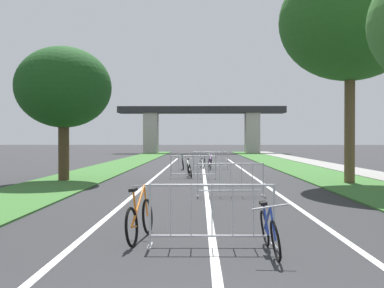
% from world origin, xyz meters
% --- Properties ---
extents(grass_verge_left, '(3.15, 68.51, 0.05)m').
position_xyz_m(grass_verge_left, '(-5.85, 28.02, 0.03)').
color(grass_verge_left, '#386B2D').
rests_on(grass_verge_left, ground).
extents(grass_verge_right, '(3.15, 68.51, 0.05)m').
position_xyz_m(grass_verge_right, '(5.85, 28.02, 0.03)').
color(grass_verge_right, '#386B2D').
rests_on(grass_verge_right, ground).
extents(sidewalk_path_right, '(2.08, 68.51, 0.08)m').
position_xyz_m(sidewalk_path_right, '(8.47, 28.02, 0.04)').
color(sidewalk_path_right, gray).
rests_on(sidewalk_path_right, ground).
extents(lane_stripe_center, '(0.14, 39.63, 0.01)m').
position_xyz_m(lane_stripe_center, '(0.00, 19.82, 0.00)').
color(lane_stripe_center, silver).
rests_on(lane_stripe_center, ground).
extents(lane_stripe_right_lane, '(0.14, 39.63, 0.01)m').
position_xyz_m(lane_stripe_right_lane, '(2.35, 19.82, 0.00)').
color(lane_stripe_right_lane, silver).
rests_on(lane_stripe_right_lane, ground).
extents(lane_stripe_left_lane, '(0.14, 39.63, 0.01)m').
position_xyz_m(lane_stripe_left_lane, '(-2.35, 19.82, 0.00)').
color(lane_stripe_left_lane, silver).
rests_on(lane_stripe_left_lane, ground).
extents(overpass_bridge, '(21.89, 2.86, 6.12)m').
position_xyz_m(overpass_bridge, '(0.00, 56.62, 4.27)').
color(overpass_bridge, '#2D2D30').
rests_on(overpass_bridge, ground).
extents(tree_left_oak_mid, '(4.09, 4.09, 5.78)m').
position_xyz_m(tree_left_oak_mid, '(-6.08, 16.24, 4.02)').
color(tree_left_oak_mid, '#4C3823').
rests_on(tree_left_oak_mid, ground).
extents(tree_right_cypress_far, '(5.66, 5.66, 8.99)m').
position_xyz_m(tree_right_cypress_far, '(5.82, 15.23, 6.56)').
color(tree_right_cypress_far, brown).
rests_on(tree_right_cypress_far, ground).
extents(crowd_barrier_nearest, '(2.14, 0.46, 1.05)m').
position_xyz_m(crowd_barrier_nearest, '(-0.02, 4.41, 0.52)').
color(crowd_barrier_nearest, '#ADADB2').
rests_on(crowd_barrier_nearest, ground).
extents(crowd_barrier_second, '(2.16, 0.56, 1.05)m').
position_xyz_m(crowd_barrier_second, '(0.75, 11.15, 0.52)').
color(crowd_barrier_second, '#ADADB2').
rests_on(crowd_barrier_second, ground).
extents(crowd_barrier_third, '(2.14, 0.49, 1.05)m').
position_xyz_m(crowd_barrier_third, '(-0.53, 17.89, 0.52)').
color(crowd_barrier_third, '#ADADB2').
rests_on(crowd_barrier_third, ground).
extents(crowd_barrier_fourth, '(2.13, 0.45, 1.05)m').
position_xyz_m(crowd_barrier_fourth, '(0.44, 24.63, 0.52)').
color(crowd_barrier_fourth, '#ADADB2').
rests_on(crowd_barrier_fourth, ground).
extents(bicycle_white_0, '(0.55, 1.63, 0.91)m').
position_xyz_m(bicycle_white_0, '(-0.73, 18.46, 0.36)').
color(bicycle_white_0, black).
rests_on(bicycle_white_0, ground).
extents(bicycle_green_1, '(0.51, 1.76, 1.01)m').
position_xyz_m(bicycle_green_1, '(-1.24, 24.04, 0.38)').
color(bicycle_green_1, black).
rests_on(bicycle_green_1, ground).
extents(bicycle_purple_2, '(0.53, 1.75, 0.93)m').
position_xyz_m(bicycle_purple_2, '(0.39, 24.09, 0.38)').
color(bicycle_purple_2, black).
rests_on(bicycle_purple_2, ground).
extents(bicycle_blue_3, '(0.55, 1.57, 0.85)m').
position_xyz_m(bicycle_blue_3, '(0.87, 3.99, 0.35)').
color(bicycle_blue_3, black).
rests_on(bicycle_blue_3, ground).
extents(bicycle_silver_4, '(0.57, 1.72, 0.91)m').
position_xyz_m(bicycle_silver_4, '(-0.04, 25.14, 0.36)').
color(bicycle_silver_4, black).
rests_on(bicycle_silver_4, ground).
extents(bicycle_orange_5, '(0.49, 1.75, 0.96)m').
position_xyz_m(bicycle_orange_5, '(-1.29, 4.89, 0.37)').
color(bicycle_orange_5, black).
rests_on(bicycle_orange_5, ground).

